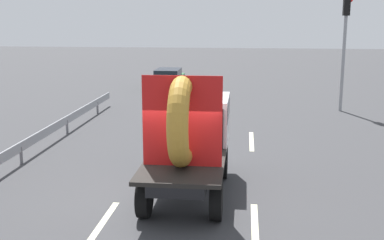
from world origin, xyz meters
TOP-DOWN VIEW (x-y plane):
  - ground_plane at (0.00, 0.00)m, footprint 120.00×120.00m
  - flatbed_truck at (0.32, 1.02)m, footprint 2.02×4.98m
  - distant_sedan at (-3.19, 19.54)m, footprint 1.68×3.92m
  - traffic_light at (6.54, 12.95)m, footprint 0.42×0.36m
  - guardrail at (-5.36, 4.77)m, footprint 0.10×16.77m
  - lane_dash_left_near at (-1.43, -1.74)m, footprint 0.16×2.79m
  - lane_dash_left_far at (-1.43, 6.90)m, footprint 0.16×2.44m
  - lane_dash_right_near at (2.07, -1.52)m, footprint 0.16×2.86m
  - lane_dash_right_far at (2.07, 6.36)m, footprint 0.16×2.90m

SIDE VIEW (x-z plane):
  - ground_plane at x=0.00m, z-range 0.00..0.00m
  - lane_dash_left_near at x=-1.43m, z-range 0.00..0.01m
  - lane_dash_left_far at x=-1.43m, z-range 0.00..0.01m
  - lane_dash_right_near at x=2.07m, z-range 0.00..0.01m
  - lane_dash_right_far at x=2.07m, z-range 0.00..0.01m
  - guardrail at x=-5.36m, z-range 0.18..0.89m
  - distant_sedan at x=-3.19m, z-range 0.05..1.33m
  - flatbed_truck at x=0.32m, z-range -0.02..3.31m
  - traffic_light at x=6.54m, z-range 0.86..6.43m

